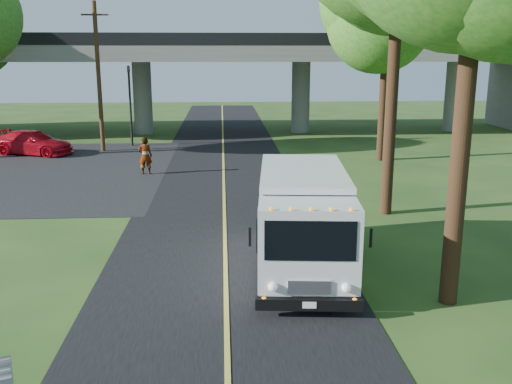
{
  "coord_description": "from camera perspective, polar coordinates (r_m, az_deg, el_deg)",
  "views": [
    {
      "loc": [
        -0.04,
        -11.8,
        6.04
      ],
      "look_at": [
        1.04,
        6.22,
        1.6
      ],
      "focal_mm": 40.0,
      "sensor_mm": 36.0,
      "label": 1
    }
  ],
  "objects": [
    {
      "name": "red_sedan",
      "position": [
        37.1,
        -21.42,
        4.61
      ],
      "size": [
        5.34,
        3.51,
        1.44
      ],
      "primitive_type": "imported",
      "rotation": [
        0.0,
        0.0,
        1.24
      ],
      "color": "#B40B19",
      "rests_on": "ground"
    },
    {
      "name": "lane_line",
      "position": [
        22.62,
        -3.19,
        -1.62
      ],
      "size": [
        0.12,
        90.0,
        0.01
      ],
      "primitive_type": "cube",
      "color": "gold",
      "rests_on": "road"
    },
    {
      "name": "road",
      "position": [
        22.62,
        -3.19,
        -1.67
      ],
      "size": [
        7.0,
        90.0,
        0.02
      ],
      "primitive_type": "cube",
      "color": "black",
      "rests_on": "ground"
    },
    {
      "name": "utility_pole",
      "position": [
        36.6,
        -15.46,
        11.06
      ],
      "size": [
        1.6,
        0.26,
        9.0
      ],
      "color": "#472D19",
      "rests_on": "ground"
    },
    {
      "name": "step_van",
      "position": [
        16.09,
        4.75,
        -2.57
      ],
      "size": [
        3.03,
        6.83,
        2.79
      ],
      "rotation": [
        0.0,
        0.0,
        -0.09
      ],
      "color": "silver",
      "rests_on": "ground"
    },
    {
      "name": "parking_lot",
      "position": [
        32.32,
        -23.17,
        1.93
      ],
      "size": [
        16.0,
        18.0,
        0.01
      ],
      "primitive_type": "cube",
      "color": "black",
      "rests_on": "ground"
    },
    {
      "name": "pedestrian",
      "position": [
        29.34,
        -11.02,
        3.56
      ],
      "size": [
        0.7,
        0.47,
        1.89
      ],
      "primitive_type": "imported",
      "rotation": [
        0.0,
        0.0,
        3.16
      ],
      "color": "gray",
      "rests_on": "ground"
    },
    {
      "name": "overpass",
      "position": [
        43.83,
        -3.43,
        11.85
      ],
      "size": [
        54.0,
        10.0,
        7.3
      ],
      "color": "slate",
      "rests_on": "ground"
    },
    {
      "name": "tree_right_far",
      "position": [
        33.04,
        13.47,
        17.38
      ],
      "size": [
        5.77,
        5.67,
        10.99
      ],
      "color": "#382314",
      "rests_on": "ground"
    },
    {
      "name": "ground",
      "position": [
        13.26,
        -2.95,
        -13.31
      ],
      "size": [
        120.0,
        120.0,
        0.0
      ],
      "primitive_type": "plane",
      "color": "#244117",
      "rests_on": "ground"
    },
    {
      "name": "traffic_signal",
      "position": [
        38.38,
        -12.5,
        9.25
      ],
      "size": [
        0.18,
        0.22,
        5.2
      ],
      "color": "black",
      "rests_on": "ground"
    }
  ]
}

